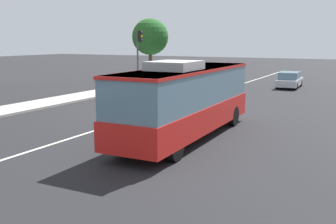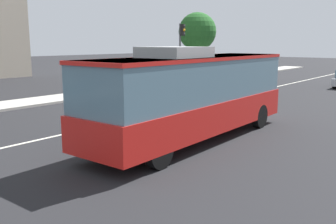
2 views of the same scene
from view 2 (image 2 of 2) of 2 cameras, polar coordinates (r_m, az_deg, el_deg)
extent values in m
plane|color=black|center=(19.96, -0.03, 0.13)|extent=(160.00, 160.00, 0.00)
cube|color=#B2ADA3|center=(25.74, -14.22, 2.31)|extent=(80.00, 2.71, 0.14)
cube|color=silver|center=(19.96, -0.03, 0.15)|extent=(76.00, 0.16, 0.01)
cube|color=red|center=(14.01, 3.96, -0.30)|extent=(10.03, 2.64, 1.10)
cube|color=slate|center=(13.82, 4.03, 5.16)|extent=(9.83, 2.56, 1.58)
cube|color=red|center=(13.77, 4.07, 8.17)|extent=(9.93, 2.61, 0.12)
cube|color=#B2B2B2|center=(12.79, 1.04, 9.10)|extent=(2.23, 1.83, 0.36)
cylinder|color=black|center=(17.50, 7.20, 0.23)|extent=(1.00, 0.31, 1.00)
cylinder|color=black|center=(16.50, 13.76, -0.61)|extent=(1.00, 0.31, 1.00)
cylinder|color=black|center=(12.28, -9.35, -4.22)|extent=(1.00, 0.31, 1.00)
cylinder|color=black|center=(10.82, -1.36, -6.11)|extent=(1.00, 0.31, 1.00)
cylinder|color=black|center=(32.73, 24.00, 3.85)|extent=(0.65, 0.24, 0.64)
cylinder|color=#47474C|center=(32.48, 1.83, 8.74)|extent=(0.16, 0.16, 5.20)
cube|color=black|center=(32.30, 2.25, 12.36)|extent=(0.33, 0.29, 0.96)
sphere|color=#2D2D2D|center=(32.22, 2.47, 12.94)|extent=(0.22, 0.22, 0.22)
sphere|color=#F9A514|center=(32.21, 2.46, 12.37)|extent=(0.22, 0.22, 0.22)
sphere|color=#2D2D2D|center=(32.20, 2.46, 11.80)|extent=(0.22, 0.22, 0.22)
cylinder|color=#4C3823|center=(36.93, 4.42, 7.45)|extent=(0.36, 0.36, 3.30)
sphere|color=#235B23|center=(36.90, 4.49, 12.13)|extent=(3.63, 3.63, 3.63)
cube|color=slate|center=(48.62, -23.62, 7.88)|extent=(0.45, 10.83, 1.50)
cube|color=slate|center=(48.63, -23.92, 11.87)|extent=(0.45, 10.83, 1.50)
camera|label=1|loc=(4.40, -134.80, 1.69)|focal=42.26mm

